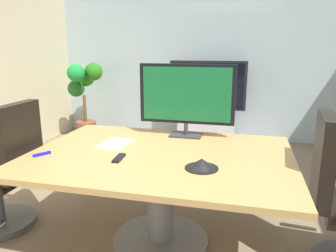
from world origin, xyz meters
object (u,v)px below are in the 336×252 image
Objects in this scene: tv_monitor at (187,96)px; potted_plant at (84,93)px; conference_phone at (202,164)px; wall_display_unit at (207,116)px; remote_control at (119,158)px; office_chair_left at (6,178)px; conference_table at (160,174)px.

tv_monitor is 0.66× the size of potted_plant.
tv_monitor is 0.87m from conference_phone.
remote_control is (-0.25, -3.05, 0.31)m from wall_display_unit.
wall_display_unit reaches higher than conference_phone.
remote_control is at bearing 175.96° from conference_phone.
conference_table is at bearing 94.79° from office_chair_left.
wall_display_unit is 3.13m from conference_phone.
remote_control is (-0.25, -0.20, 0.18)m from conference_table.
tv_monitor is at bearing 60.81° from remote_control.
wall_display_unit is at bearing 81.70° from remote_control.
conference_table is 3.28m from potted_plant.
conference_phone is (1.65, -0.13, 0.31)m from office_chair_left.
tv_monitor is at bearing -87.64° from wall_display_unit.
conference_table is 2.86m from wall_display_unit.
conference_table is 8.83× the size of conference_phone.
remote_control is (-0.35, -0.72, -0.35)m from tv_monitor.
office_chair_left is 1.67m from tv_monitor.
remote_control is (1.05, -0.08, 0.29)m from office_chair_left.
conference_table is at bearing 35.12° from remote_control.
potted_plant is at bearing -165.71° from office_chair_left.
office_chair_left is 3.24m from wall_display_unit.
potted_plant is (-0.70, 2.70, 0.33)m from office_chair_left.
potted_plant is (-2.10, 2.06, -0.32)m from tv_monitor.
wall_display_unit is at bearing 156.04° from office_chair_left.
tv_monitor is (0.10, 0.53, 0.53)m from conference_table.
office_chair_left is at bearing -113.69° from wall_display_unit.
potted_plant reaches higher than remote_control.
conference_table is at bearing -100.66° from tv_monitor.
conference_table is 0.47m from conference_phone.
wall_display_unit is 1.03× the size of potted_plant.
tv_monitor reaches higher than remote_control.
conference_phone is (0.35, -0.24, 0.20)m from conference_table.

